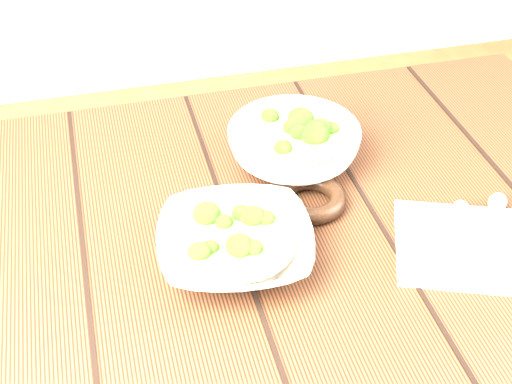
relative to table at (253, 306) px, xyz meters
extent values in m
cube|color=#391E10|center=(0.00, 0.00, 0.10)|extent=(1.20, 0.80, 0.04)
cube|color=#391E10|center=(0.54, 0.34, -0.28)|extent=(0.07, 0.07, 0.71)
imported|color=white|center=(-0.03, -0.02, 0.14)|extent=(0.23, 0.23, 0.05)
cylinder|color=brown|center=(-0.03, -0.02, 0.16)|extent=(0.16, 0.16, 0.00)
ellipsoid|color=#32751A|center=(-0.01, -0.02, 0.16)|extent=(0.03, 0.03, 0.03)
ellipsoid|color=#32751A|center=(-0.02, 0.01, 0.16)|extent=(0.03, 0.03, 0.03)
ellipsoid|color=#32751A|center=(-0.06, 0.01, 0.16)|extent=(0.03, 0.03, 0.03)
ellipsoid|color=#32751A|center=(-0.05, -0.03, 0.16)|extent=(0.03, 0.03, 0.03)
ellipsoid|color=#32751A|center=(-0.04, -0.06, 0.16)|extent=(0.03, 0.03, 0.03)
ellipsoid|color=#32751A|center=(0.01, -0.06, 0.16)|extent=(0.03, 0.03, 0.03)
imported|color=white|center=(0.11, 0.16, 0.15)|extent=(0.25, 0.25, 0.06)
cylinder|color=brown|center=(0.11, 0.16, 0.17)|extent=(0.16, 0.16, 0.00)
ellipsoid|color=#32751A|center=(0.12, 0.17, 0.18)|extent=(0.03, 0.03, 0.03)
ellipsoid|color=#32751A|center=(0.12, 0.19, 0.18)|extent=(0.03, 0.03, 0.03)
ellipsoid|color=#32751A|center=(0.09, 0.21, 0.18)|extent=(0.03, 0.03, 0.03)
ellipsoid|color=#32751A|center=(0.08, 0.17, 0.18)|extent=(0.03, 0.03, 0.03)
ellipsoid|color=#32751A|center=(0.07, 0.15, 0.18)|extent=(0.03, 0.03, 0.03)
ellipsoid|color=#32751A|center=(0.08, 0.12, 0.18)|extent=(0.03, 0.03, 0.03)
ellipsoid|color=#32751A|center=(0.11, 0.14, 0.18)|extent=(0.03, 0.03, 0.03)
ellipsoid|color=#32751A|center=(0.14, 0.14, 0.18)|extent=(0.03, 0.03, 0.03)
torus|color=black|center=(0.10, 0.06, 0.13)|extent=(0.13, 0.13, 0.03)
cube|color=beige|center=(0.28, -0.08, 0.13)|extent=(0.24, 0.22, 0.01)
cylinder|color=#ABA897|center=(0.26, -0.09, 0.13)|extent=(0.06, 0.11, 0.01)
ellipsoid|color=#ABA897|center=(0.29, -0.02, 0.13)|extent=(0.04, 0.05, 0.01)
cylinder|color=#ABA897|center=(0.30, -0.07, 0.13)|extent=(0.09, 0.10, 0.01)
ellipsoid|color=#ABA897|center=(0.35, -0.01, 0.13)|extent=(0.05, 0.05, 0.01)
camera|label=1|loc=(-0.17, -0.67, 0.77)|focal=50.00mm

